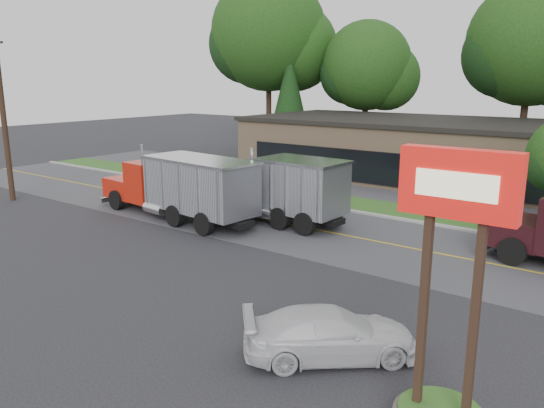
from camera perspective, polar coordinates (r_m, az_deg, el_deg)
The scene contains 16 objects.
ground at distance 19.57m, azimuth -10.32°, elevation -8.47°, with size 140.00×140.00×0.00m, color #36363B.
road at distance 26.16m, azimuth 4.22°, elevation -2.69°, with size 60.00×8.00×0.02m, color #545459.
center_line at distance 26.16m, azimuth 4.22°, elevation -2.69°, with size 60.00×0.12×0.01m, color gold.
curb at distance 29.67m, azimuth 8.60°, elevation -0.87°, with size 60.00×0.30×0.12m, color #9E9E99.
grass_verge at distance 31.22m, azimuth 10.17°, elevation -0.22°, with size 60.00×3.40×0.03m, color #2C6522.
far_parking at distance 35.67m, azimuth 13.80°, elevation 1.28°, with size 60.00×7.00×0.02m, color #545459.
strip_mall at distance 40.26m, azimuth 19.98°, elevation 5.09°, with size 32.00×12.00×4.00m, color tan.
utility_pole at distance 35.25m, azimuth -26.93°, elevation 8.47°, with size 1.60×0.32×10.00m.
bilo_sign at distance 11.41m, azimuth 18.17°, elevation -14.29°, with size 2.20×1.90×5.95m.
tree_far_a at distance 55.62m, azimuth -0.10°, elevation 17.35°, with size 12.22×11.50×17.43m.
tree_far_b at distance 51.90m, azimuth 10.35°, elevation 13.99°, with size 8.80×8.28×12.55m.
tree_far_c at distance 47.35m, azimuth 26.31°, elevation 14.76°, with size 10.42×9.81×14.87m.
evergreen_left at distance 51.53m, azimuth 1.90°, elevation 11.34°, with size 4.36×4.36×9.91m.
dump_truck_red at distance 27.75m, azimuth -9.64°, elevation 1.95°, with size 10.76×3.54×3.36m.
dump_truck_blue at distance 26.72m, azimuth 1.44°, elevation 1.67°, with size 7.40×2.96×3.36m.
rally_car at distance 14.41m, azimuth 6.29°, elevation -13.68°, with size 1.87×4.59×1.33m, color silver.
Camera 1 is at (13.47, -12.24, 7.18)m, focal length 35.00 mm.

